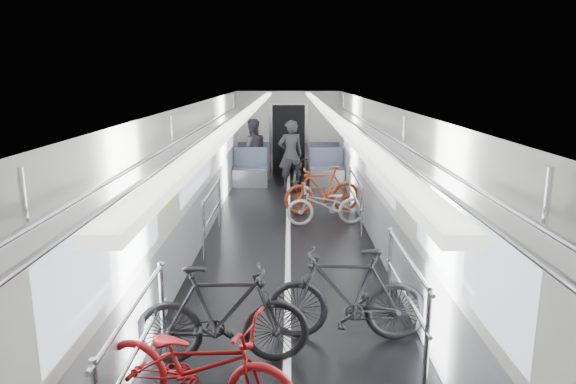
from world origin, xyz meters
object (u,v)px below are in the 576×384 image
bike_right_far (323,190)px  bike_right_mid (326,205)px  person_seated (252,151)px  bike_left_mid (222,315)px  person_standing (290,154)px  bike_left_near (197,365)px  bike_right_near (347,295)px  bike_aisle (299,172)px

bike_right_far → bike_right_mid: bearing=-13.0°
bike_right_far → person_seated: 3.67m
bike_right_far → person_seated: (-1.70, 3.23, 0.36)m
bike_left_mid → bike_right_far: bearing=-15.3°
bike_left_mid → person_standing: person_standing is taller
bike_left_mid → bike_right_far: 5.97m
bike_left_near → bike_right_near: bearing=-29.7°
person_seated → person_standing: bearing=128.9°
person_seated → bike_right_far: bearing=103.0°
bike_left_mid → person_seated: bearing=0.0°
bike_right_mid → bike_right_far: bearing=174.6°
bike_right_mid → bike_aisle: (-0.47, 3.36, 0.02)m
bike_right_near → person_standing: size_ratio=1.00×
person_seated → bike_right_near: bearing=86.1°
bike_right_mid → person_seated: person_seated is taller
bike_left_mid → bike_aisle: bearing=-8.3°
bike_right_far → bike_left_near: bearing=-26.6°
bike_right_far → bike_aisle: bike_right_far is taller
bike_left_near → bike_right_far: bike_right_far is taller
person_standing → person_seated: bearing=-50.4°
bike_left_near → bike_right_mid: size_ratio=1.17×
bike_right_near → person_seated: 8.72m
bike_left_mid → bike_right_near: (1.28, 0.48, 0.00)m
bike_left_mid → bike_right_near: 1.37m
bike_left_near → bike_aisle: bearing=11.0°
bike_left_near → bike_right_far: bearing=4.9°
bike_right_mid → bike_left_mid: bearing=-22.1°
bike_right_near → person_standing: (-0.59, 7.80, 0.35)m
bike_aisle → person_standing: person_standing is taller
bike_right_near → bike_aisle: bearing=-175.1°
person_standing → bike_right_far: bearing=91.2°
bike_right_near → bike_aisle: (-0.38, 7.80, -0.10)m
bike_left_mid → bike_right_far: (1.36, 5.81, -0.02)m
bike_right_mid → bike_aisle: size_ratio=0.95×
bike_aisle → person_seated: (-1.24, 0.76, 0.44)m
person_standing → bike_aisle: bearing=166.0°
bike_left_near → person_seated: (-0.23, 9.86, 0.39)m
bike_right_far → bike_right_near: bearing=-14.9°
bike_left_near → person_seated: 9.87m
bike_right_mid → person_standing: 3.47m
bike_right_near → person_seated: (-1.62, 8.56, 0.34)m
bike_right_near → bike_aisle: bike_right_near is taller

